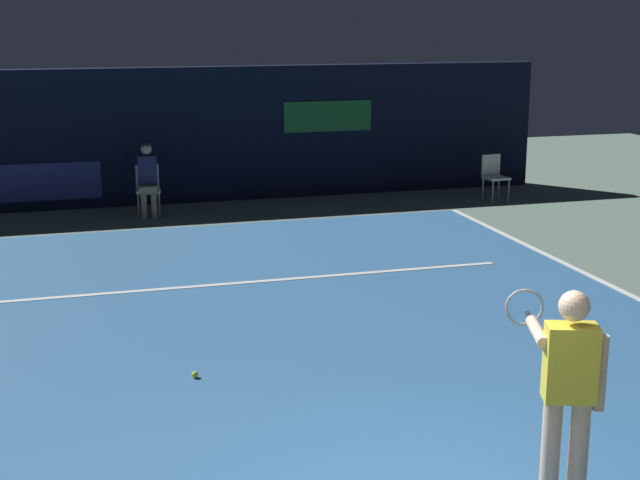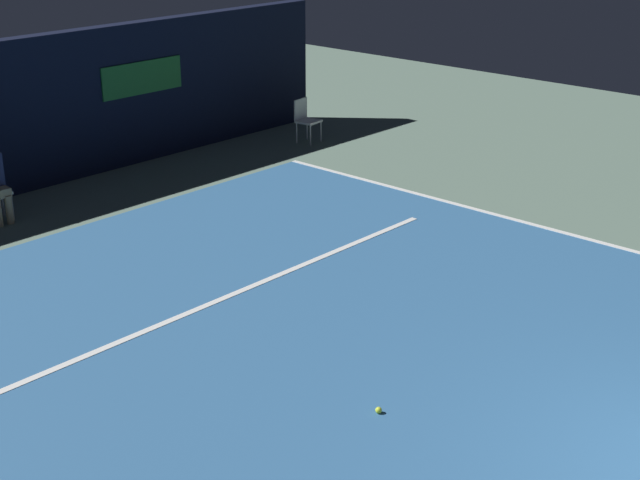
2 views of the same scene
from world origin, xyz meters
name	(u,v)px [view 2 (image 2 of 2)]	position (x,y,z in m)	size (l,w,h in m)	color
ground_plane	(354,339)	(0.00, 4.60, 0.00)	(29.39, 29.39, 0.00)	slate
court_surface	(354,338)	(0.00, 4.60, 0.01)	(9.69, 11.19, 0.01)	#336699
line_sideline_left	(557,231)	(4.80, 4.60, 0.01)	(0.10, 11.19, 0.01)	white
line_service	(241,291)	(0.00, 6.55, 0.01)	(7.56, 0.10, 0.01)	white
courtside_chair_near	(306,118)	(6.00, 11.00, 0.50)	(0.49, 0.47, 0.88)	white
tennis_ball	(379,410)	(-1.10, 3.34, 0.05)	(0.07, 0.07, 0.07)	#CCE033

